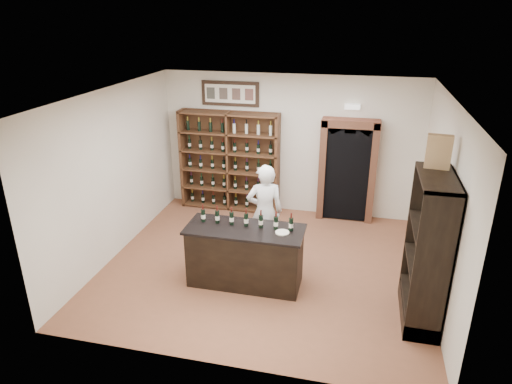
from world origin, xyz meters
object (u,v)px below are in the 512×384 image
Objects in this scene: tasting_counter at (245,256)px; side_cabinet at (426,273)px; wine_crate at (439,152)px; shopkeeper at (265,212)px; wine_shelf at (230,161)px; counter_bottle_0 at (203,215)px.

side_cabinet is (2.72, -0.30, 0.26)m from tasting_counter.
wine_crate is (-0.03, 0.35, 1.68)m from side_cabinet.
shopkeeper is 3.13m from wine_crate.
wine_shelf is at bearing 149.81° from wine_crate.
wine_crate is (3.42, -0.04, 1.32)m from counter_bottle_0.
wine_crate reaches higher than tasting_counter.
shopkeeper is at bearing -58.74° from wine_shelf.
shopkeeper is at bearing 44.42° from counter_bottle_0.
wine_crate reaches higher than wine_shelf.
wine_shelf is 2.37m from shopkeeper.
shopkeeper is (0.84, 0.83, -0.22)m from counter_bottle_0.
shopkeeper is (-2.60, 1.22, 0.13)m from side_cabinet.
wine_crate reaches higher than side_cabinet.
side_cabinet is (3.44, -0.39, -0.35)m from counter_bottle_0.
wine_crate is at bearing -0.67° from counter_bottle_0.
counter_bottle_0 is 1.20m from shopkeeper.
tasting_counter is 3.32m from wine_crate.
wine_crate is at bearing 143.83° from shopkeeper.
tasting_counter is 6.27× the size of counter_bottle_0.
side_cabinet is 1.71m from wine_crate.
shopkeeper reaches higher than tasting_counter.
side_cabinet reaches higher than shopkeeper.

